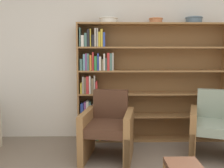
# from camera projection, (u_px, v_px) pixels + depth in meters

# --- Properties ---
(wall_back) EXTENTS (12.00, 0.06, 2.75)m
(wall_back) POSITION_uv_depth(u_px,v_px,m) (133.00, 54.00, 4.06)
(wall_back) COLOR silver
(wall_back) RESTS_ON ground
(bookshelf) EXTENTS (2.35, 0.30, 1.84)m
(bookshelf) POSITION_uv_depth(u_px,v_px,m) (138.00, 83.00, 3.95)
(bookshelf) COLOR olive
(bookshelf) RESTS_ON ground
(bowl_brass) EXTENTS (0.29, 0.29, 0.09)m
(bowl_brass) POSITION_uv_depth(u_px,v_px,m) (108.00, 20.00, 3.80)
(bowl_brass) COLOR silver
(bowl_brass) RESTS_ON bookshelf
(bowl_olive) EXTENTS (0.22, 0.22, 0.08)m
(bowl_olive) POSITION_uv_depth(u_px,v_px,m) (156.00, 20.00, 3.81)
(bowl_olive) COLOR #C67547
(bowl_olive) RESTS_ON bookshelf
(bowl_stoneware) EXTENTS (0.26, 0.26, 0.09)m
(bowl_stoneware) POSITION_uv_depth(u_px,v_px,m) (194.00, 20.00, 3.82)
(bowl_stoneware) COLOR slate
(bowl_stoneware) RESTS_ON bookshelf
(armchair_leather) EXTENTS (0.75, 0.78, 0.88)m
(armchair_leather) POSITION_uv_depth(u_px,v_px,m) (108.00, 128.00, 3.31)
(armchair_leather) COLOR olive
(armchair_leather) RESTS_ON ground
(armchair_cushioned) EXTENTS (0.83, 0.86, 0.88)m
(armchair_cushioned) POSITION_uv_depth(u_px,v_px,m) (215.00, 127.00, 3.34)
(armchair_cushioned) COLOR olive
(armchair_cushioned) RESTS_ON ground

